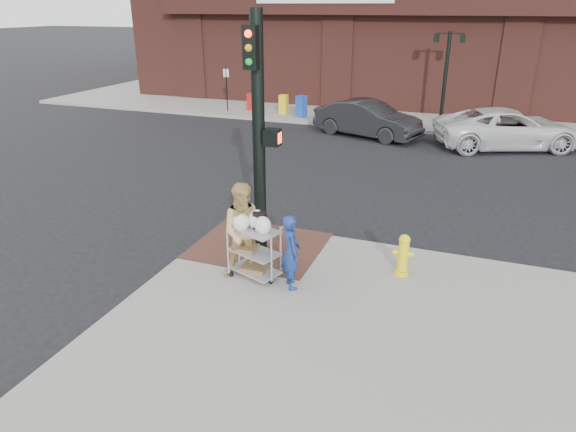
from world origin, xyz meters
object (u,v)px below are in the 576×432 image
at_px(pedestrian_tan, 245,231).
at_px(sedan_dark, 367,119).
at_px(traffic_signal_pole, 259,130).
at_px(woman_blue, 291,252).
at_px(lamp_post, 446,67).
at_px(fire_hydrant, 403,254).
at_px(minivan_white, 508,129).
at_px(utility_cart, 254,247).

relative_size(pedestrian_tan, sedan_dark, 0.43).
distance_m(traffic_signal_pole, woman_blue, 2.63).
relative_size(lamp_post, sedan_dark, 0.88).
xyz_separation_m(traffic_signal_pole, fire_hydrant, (3.11, -0.07, -2.24)).
bearing_deg(woman_blue, minivan_white, -51.83).
bearing_deg(traffic_signal_pole, fire_hydrant, -1.36).
relative_size(lamp_post, fire_hydrant, 4.59).
distance_m(sedan_dark, fire_hydrant, 12.43).
relative_size(lamp_post, utility_cart, 2.91).
relative_size(lamp_post, pedestrian_tan, 2.06).
relative_size(utility_cart, fire_hydrant, 1.58).
bearing_deg(minivan_white, traffic_signal_pole, 134.26).
bearing_deg(sedan_dark, traffic_signal_pole, -160.53).
xyz_separation_m(woman_blue, utility_cart, (-0.82, 0.15, -0.12)).
distance_m(traffic_signal_pole, utility_cart, 2.39).
height_order(traffic_signal_pole, fire_hydrant, traffic_signal_pole).
bearing_deg(lamp_post, pedestrian_tan, -97.89).
bearing_deg(woman_blue, lamp_post, -39.23).
height_order(lamp_post, sedan_dark, lamp_post).
bearing_deg(woman_blue, pedestrian_tan, 49.32).
distance_m(lamp_post, woman_blue, 16.69).
relative_size(sedan_dark, utility_cart, 3.32).
bearing_deg(minivan_white, woman_blue, 140.94).
distance_m(woman_blue, utility_cart, 0.85).
bearing_deg(pedestrian_tan, minivan_white, 44.87).
height_order(sedan_dark, fire_hydrant, sedan_dark).
bearing_deg(lamp_post, fire_hydrant, -87.63).
xyz_separation_m(traffic_signal_pole, minivan_white, (5.26, 11.94, -2.07)).
bearing_deg(minivan_white, pedestrian_tan, 136.99).
bearing_deg(traffic_signal_pole, sedan_dark, 91.21).
xyz_separation_m(lamp_post, minivan_white, (2.78, -3.29, -1.86)).
relative_size(lamp_post, traffic_signal_pole, 0.80).
distance_m(sedan_dark, utility_cart, 13.07).
distance_m(traffic_signal_pole, minivan_white, 13.21).
relative_size(traffic_signal_pole, utility_cart, 3.64).
bearing_deg(pedestrian_tan, fire_hydrant, -2.67).
bearing_deg(lamp_post, minivan_white, -49.76).
bearing_deg(traffic_signal_pole, woman_blue, -48.13).
xyz_separation_m(lamp_post, woman_blue, (-1.29, -16.55, -1.73)).
relative_size(pedestrian_tan, minivan_white, 0.35).
relative_size(woman_blue, pedestrian_tan, 0.76).
distance_m(traffic_signal_pole, pedestrian_tan, 2.11).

